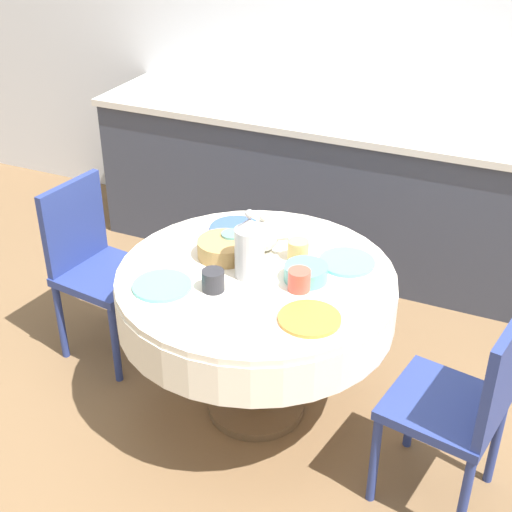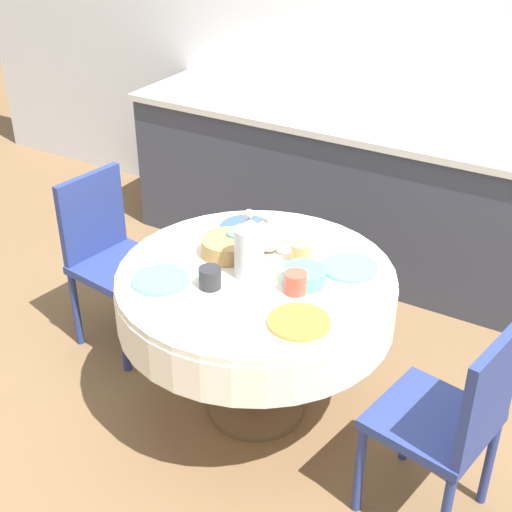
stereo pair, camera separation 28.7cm
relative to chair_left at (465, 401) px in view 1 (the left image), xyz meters
The scene contains 18 objects.
ground_plane 1.05m from the chair_left, behind, with size 12.00×12.00×0.00m, color brown.
wall_back 2.31m from the chair_left, 114.72° to the left, with size 7.00×0.05×2.60m.
kitchen_counter 1.87m from the chair_left, 119.03° to the left, with size 3.24×0.64×0.91m.
dining_table 0.92m from the chair_left, behind, with size 1.16×1.16×0.73m.
chair_left is the anchor object (origin of this frame).
chair_right 1.84m from the chair_left, behind, with size 0.45×0.45×0.89m.
plate_near_left 1.23m from the chair_left, behind, with size 0.24×0.24×0.01m, color #60BCB7.
cup_near_left 1.04m from the chair_left, behind, with size 0.09×0.09×0.09m, color #28282D.
plate_near_right 0.64m from the chair_left, behind, with size 0.24×0.24×0.01m, color orange.
cup_near_right 0.76m from the chair_left, behind, with size 0.09×0.09×0.09m, color #CC4C3D.
plate_far_left 1.26m from the chair_left, 158.00° to the left, with size 0.24×0.24×0.01m, color #3856AD.
cup_far_left 1.14m from the chair_left, 165.24° to the left, with size 0.09×0.09×0.09m, color #5BA39E.
plate_far_right 0.74m from the chair_left, 146.91° to the left, with size 0.24×0.24×0.01m, color #60BCB7.
cup_far_right 0.90m from the chair_left, 157.05° to the left, with size 0.09×0.09×0.09m, color #DBB766.
coffee_carafe 1.00m from the chair_left, behind, with size 0.12×0.12×0.30m.
teapot 1.05m from the chair_left, 160.81° to the left, with size 0.19×0.14×0.18m.
bread_basket 1.14m from the chair_left, 168.09° to the left, with size 0.23×0.23×0.07m, color #AD844C.
fruit_bowl 0.77m from the chair_left, 164.55° to the left, with size 0.18×0.18×0.06m, color #569993.
Camera 1 is at (1.03, -2.26, 2.25)m, focal length 50.00 mm.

